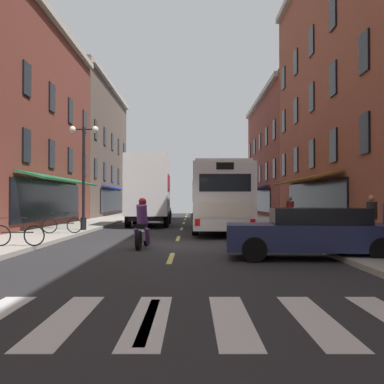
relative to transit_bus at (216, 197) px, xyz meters
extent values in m
cube|color=#28282B|center=(-1.92, -8.27, -1.78)|extent=(34.80, 80.00, 0.10)
cube|color=#DBCC4C|center=(-1.92, -18.27, -1.73)|extent=(0.14, 2.40, 0.01)
cube|color=#DBCC4C|center=(-1.92, -11.77, -1.73)|extent=(0.14, 2.40, 0.01)
cube|color=#DBCC4C|center=(-1.92, -5.27, -1.73)|extent=(0.14, 2.40, 0.01)
cube|color=#DBCC4C|center=(-1.92, 1.23, -1.73)|extent=(0.14, 2.40, 0.01)
cube|color=#DBCC4C|center=(-1.92, 7.73, -1.73)|extent=(0.14, 2.40, 0.01)
cube|color=#DBCC4C|center=(-1.92, 14.23, -1.73)|extent=(0.14, 2.40, 0.01)
cube|color=#DBCC4C|center=(-1.92, 20.73, -1.73)|extent=(0.14, 2.40, 0.01)
cube|color=#DBCC4C|center=(-1.92, 27.23, -1.73)|extent=(0.14, 2.40, 0.01)
cube|color=silver|center=(-3.02, -18.27, -1.73)|extent=(0.50, 2.80, 0.01)
cube|color=silver|center=(-1.92, -18.27, -1.73)|extent=(0.50, 2.80, 0.01)
cube|color=silver|center=(-0.82, -18.27, -1.73)|extent=(0.50, 2.80, 0.01)
cube|color=silver|center=(0.28, -18.27, -1.73)|extent=(0.50, 2.80, 0.01)
cube|color=#A39E93|center=(-7.82, -8.27, -1.66)|extent=(3.00, 80.00, 0.14)
cube|color=#A39E93|center=(3.98, -8.27, -1.66)|extent=(3.00, 80.00, 0.14)
cube|color=#B2AD9E|center=(-9.22, 1.73, 10.23)|extent=(0.44, 19.40, 0.40)
cube|color=black|center=(-9.28, 1.73, -0.18)|extent=(0.10, 12.00, 2.10)
cube|color=#1E6638|center=(-8.57, 1.73, 1.02)|extent=(1.38, 11.20, 0.44)
cube|color=black|center=(-9.28, -2.27, 2.47)|extent=(0.10, 1.00, 1.60)
cube|color=black|center=(-9.28, 1.73, 2.47)|extent=(0.10, 1.00, 1.60)
cube|color=black|center=(-9.28, 5.73, 2.47)|extent=(0.10, 1.00, 1.60)
cube|color=black|center=(-9.28, 9.73, 2.47)|extent=(0.10, 1.00, 1.60)
cube|color=black|center=(-9.28, -2.27, 5.67)|extent=(0.10, 1.00, 1.60)
cube|color=black|center=(-9.28, 1.73, 5.67)|extent=(0.10, 1.00, 1.60)
cube|color=black|center=(-9.28, 5.73, 5.67)|extent=(0.10, 1.00, 1.60)
cube|color=black|center=(-9.28, 9.73, 5.67)|extent=(0.10, 1.00, 1.60)
cube|color=brown|center=(-13.32, 21.73, 4.79)|extent=(8.00, 19.90, 13.05)
cube|color=#B2AD9E|center=(-9.22, 21.73, 10.96)|extent=(0.44, 19.40, 0.40)
cube|color=black|center=(-9.28, 21.73, -0.18)|extent=(0.10, 12.00, 2.10)
cube|color=navy|center=(-8.57, 21.73, 1.02)|extent=(1.38, 11.20, 0.44)
cube|color=black|center=(-9.28, 13.73, 2.47)|extent=(0.10, 1.00, 1.60)
cube|color=black|center=(-9.28, 17.73, 2.47)|extent=(0.10, 1.00, 1.60)
cube|color=black|center=(-9.28, 21.73, 2.47)|extent=(0.10, 1.00, 1.60)
cube|color=black|center=(-9.28, 25.73, 2.47)|extent=(0.10, 1.00, 1.60)
cube|color=black|center=(-9.28, 29.73, 2.47)|extent=(0.10, 1.00, 1.60)
cube|color=black|center=(-9.28, 13.73, 5.67)|extent=(0.10, 1.00, 1.60)
cube|color=black|center=(-9.28, 17.73, 5.67)|extent=(0.10, 1.00, 1.60)
cube|color=black|center=(-9.28, 21.73, 5.67)|extent=(0.10, 1.00, 1.60)
cube|color=black|center=(-9.28, 25.73, 5.67)|extent=(0.10, 1.00, 1.60)
cube|color=black|center=(-9.28, 29.73, 5.67)|extent=(0.10, 1.00, 1.60)
cube|color=brown|center=(9.48, 1.73, 6.20)|extent=(8.00, 19.90, 15.87)
cube|color=black|center=(5.44, 1.73, -0.18)|extent=(0.10, 12.00, 2.10)
cube|color=brown|center=(4.73, 1.73, 1.02)|extent=(1.38, 11.20, 0.44)
cube|color=black|center=(5.44, -6.27, 2.47)|extent=(0.10, 1.00, 1.60)
cube|color=black|center=(5.44, -2.27, 2.47)|extent=(0.10, 1.00, 1.60)
cube|color=black|center=(5.44, 1.73, 2.47)|extent=(0.10, 1.00, 1.60)
cube|color=black|center=(5.44, 5.73, 2.47)|extent=(0.10, 1.00, 1.60)
cube|color=black|center=(5.44, 9.73, 2.47)|extent=(0.10, 1.00, 1.60)
cube|color=black|center=(5.44, -6.27, 5.67)|extent=(0.10, 1.00, 1.60)
cube|color=black|center=(5.44, -2.27, 5.67)|extent=(0.10, 1.00, 1.60)
cube|color=black|center=(5.44, 1.73, 5.67)|extent=(0.10, 1.00, 1.60)
cube|color=black|center=(5.44, 5.73, 5.67)|extent=(0.10, 1.00, 1.60)
cube|color=black|center=(5.44, 9.73, 5.67)|extent=(0.10, 1.00, 1.60)
cube|color=black|center=(5.44, -2.27, 8.87)|extent=(0.10, 1.00, 1.60)
cube|color=black|center=(5.44, 1.73, 8.87)|extent=(0.10, 1.00, 1.60)
cube|color=black|center=(5.44, 5.73, 8.87)|extent=(0.10, 1.00, 1.60)
cube|color=black|center=(5.44, 9.73, 8.87)|extent=(0.10, 1.00, 1.60)
cube|color=brown|center=(9.48, 21.73, 4.25)|extent=(8.00, 19.90, 11.95)
cube|color=#B2AD9E|center=(5.38, 21.73, 9.87)|extent=(0.44, 19.40, 0.40)
cube|color=black|center=(5.44, 21.73, -0.18)|extent=(0.10, 12.00, 2.10)
cube|color=navy|center=(4.73, 21.73, 1.02)|extent=(1.38, 11.20, 0.44)
cube|color=black|center=(5.44, 13.73, 2.47)|extent=(0.10, 1.00, 1.60)
cube|color=black|center=(5.44, 17.73, 2.47)|extent=(0.10, 1.00, 1.60)
cube|color=black|center=(5.44, 21.73, 2.47)|extent=(0.10, 1.00, 1.60)
cube|color=black|center=(5.44, 25.73, 2.47)|extent=(0.10, 1.00, 1.60)
cube|color=black|center=(5.44, 29.73, 2.47)|extent=(0.10, 1.00, 1.60)
cube|color=black|center=(5.44, 13.73, 5.67)|extent=(0.10, 1.00, 1.60)
cube|color=black|center=(5.44, 17.73, 5.67)|extent=(0.10, 1.00, 1.60)
cube|color=black|center=(5.44, 21.73, 5.67)|extent=(0.10, 1.00, 1.60)
cube|color=black|center=(5.44, 25.73, 5.67)|extent=(0.10, 1.00, 1.60)
cube|color=black|center=(5.44, 29.73, 5.67)|extent=(0.10, 1.00, 1.60)
cube|color=white|center=(0.00, -0.06, 0.02)|extent=(2.63, 12.07, 2.81)
cube|color=silver|center=(0.00, -0.06, 1.49)|extent=(2.42, 10.87, 0.16)
cube|color=black|center=(0.00, 0.24, 0.23)|extent=(2.65, 9.67, 0.96)
cube|color=#19723F|center=(0.00, -0.06, -1.13)|extent=(2.65, 11.67, 0.36)
cube|color=black|center=(0.04, 5.93, 0.23)|extent=(2.25, 0.13, 1.10)
cube|color=black|center=(-0.04, -6.04, 0.54)|extent=(2.05, 0.13, 0.70)
cube|color=silver|center=(-0.04, -6.05, -0.53)|extent=(2.15, 0.11, 0.64)
cube|color=black|center=(-0.04, -6.05, 1.21)|extent=(0.70, 0.10, 0.28)
cube|color=red|center=(-1.13, -6.06, -1.03)|extent=(0.20, 0.08, 0.28)
cube|color=red|center=(1.06, -6.07, -1.03)|extent=(0.20, 0.08, 0.28)
cylinder|color=black|center=(-1.15, 3.98, -1.23)|extent=(0.31, 1.00, 1.00)
cylinder|color=black|center=(1.20, 3.96, -1.23)|extent=(0.31, 1.00, 1.00)
cylinder|color=black|center=(-1.20, -3.58, -1.23)|extent=(0.31, 1.00, 1.00)
cylinder|color=black|center=(1.15, -3.59, -1.23)|extent=(0.31, 1.00, 1.00)
cube|color=black|center=(-4.00, 6.38, -0.18)|extent=(2.34, 2.37, 2.40)
cube|color=black|center=(-4.02, 7.51, 0.67)|extent=(2.00, 0.13, 0.80)
cube|color=silver|center=(-3.94, 2.94, 0.71)|extent=(2.47, 4.58, 3.47)
cube|color=maroon|center=(-2.72, 2.96, 0.88)|extent=(0.10, 2.73, 0.90)
cube|color=black|center=(-3.96, 4.11, -1.18)|extent=(2.01, 6.51, 0.24)
cylinder|color=black|center=(-5.10, 6.16, -1.28)|extent=(0.29, 0.90, 0.90)
cylinder|color=black|center=(-2.90, 6.20, -1.28)|extent=(0.29, 0.90, 0.90)
cylinder|color=black|center=(-5.03, 2.24, -1.28)|extent=(0.29, 0.90, 0.90)
cylinder|color=black|center=(-2.83, 2.28, -1.28)|extent=(0.29, 0.90, 0.90)
cube|color=navy|center=(1.87, -11.91, -1.15)|extent=(4.68, 2.14, 0.69)
cube|color=black|center=(2.05, -11.92, -0.60)|extent=(2.58, 1.83, 0.47)
cylinder|color=black|center=(0.24, -12.64, -1.41)|extent=(0.65, 0.27, 0.64)
cylinder|color=black|center=(0.36, -10.94, -1.41)|extent=(0.65, 0.27, 0.64)
cylinder|color=black|center=(3.38, -12.88, -1.41)|extent=(0.65, 0.27, 0.64)
cylinder|color=black|center=(3.51, -11.18, -1.41)|extent=(0.65, 0.27, 0.64)
cube|color=#144723|center=(-4.15, 15.23, -1.14)|extent=(1.83, 4.52, 0.71)
cube|color=black|center=(-4.15, 15.05, -0.55)|extent=(1.66, 2.44, 0.52)
cube|color=red|center=(-4.88, 13.00, -0.88)|extent=(0.20, 0.06, 0.14)
cube|color=red|center=(-3.44, 13.00, -0.88)|extent=(0.20, 0.06, 0.14)
cylinder|color=black|center=(-4.99, 16.79, -1.41)|extent=(0.22, 0.64, 0.64)
cylinder|color=black|center=(-3.29, 16.78, -1.41)|extent=(0.22, 0.64, 0.64)
cylinder|color=black|center=(-5.01, 13.68, -1.41)|extent=(0.22, 0.64, 0.64)
cylinder|color=black|center=(-3.31, 13.67, -1.41)|extent=(0.22, 0.64, 0.64)
cylinder|color=black|center=(-2.93, -8.38, -1.42)|extent=(0.14, 0.63, 0.62)
cylinder|color=black|center=(-3.03, -9.83, -1.42)|extent=(0.16, 0.63, 0.62)
cylinder|color=#B2B2B7|center=(-2.94, -8.50, -1.12)|extent=(0.09, 0.33, 0.68)
ellipsoid|color=navy|center=(-2.97, -8.92, -0.92)|extent=(0.36, 0.58, 0.28)
cube|color=black|center=(-2.99, -9.32, -0.99)|extent=(0.30, 0.58, 0.12)
cube|color=#B2B2B7|center=(-2.98, -9.10, -1.33)|extent=(0.27, 0.42, 0.30)
cylinder|color=#B2B2B7|center=(-2.94, -8.60, -0.71)|extent=(0.62, 0.08, 0.04)
cylinder|color=#66387F|center=(-2.99, -9.25, -0.60)|extent=(0.37, 0.48, 0.66)
sphere|color=maroon|center=(-2.98, -9.14, -0.20)|extent=(0.26, 0.26, 0.26)
cylinder|color=#66387F|center=(-3.17, -9.21, -1.33)|extent=(0.16, 0.37, 0.56)
cylinder|color=#66387F|center=(-2.81, -9.24, -1.33)|extent=(0.16, 0.37, 0.56)
torus|color=black|center=(-7.53, -4.30, -1.26)|extent=(0.66, 0.18, 0.66)
torus|color=black|center=(-6.50, -4.08, -1.26)|extent=(0.66, 0.18, 0.66)
cylinder|color=black|center=(-7.02, -4.19, -1.16)|extent=(0.98, 0.24, 0.04)
cylinder|color=black|center=(-6.84, -4.15, -0.98)|extent=(0.14, 0.06, 0.50)
cube|color=black|center=(-6.82, -4.15, -0.71)|extent=(0.22, 0.16, 0.06)
cylinder|color=black|center=(-7.45, -4.28, -0.71)|extent=(0.13, 0.48, 0.03)
torus|color=black|center=(-6.30, -9.87, -1.26)|extent=(0.66, 0.06, 0.66)
cylinder|color=black|center=(-6.82, -9.88, -1.16)|extent=(1.00, 0.06, 0.04)
cylinder|color=black|center=(-6.64, -9.88, -0.98)|extent=(0.14, 0.04, 0.50)
cube|color=black|center=(-6.62, -9.88, -0.71)|extent=(0.20, 0.12, 0.06)
cylinder|color=black|center=(-7.27, -9.89, -0.71)|extent=(0.04, 0.48, 0.03)
cylinder|color=#4C4C51|center=(3.40, -1.99, -1.20)|extent=(0.28, 0.28, 0.79)
cylinder|color=maroon|center=(3.40, -1.99, -0.50)|extent=(0.36, 0.36, 0.61)
sphere|color=gray|center=(3.40, -1.99, -0.07)|extent=(0.21, 0.21, 0.21)
cylinder|color=#B29947|center=(4.80, -8.57, -1.20)|extent=(0.28, 0.28, 0.78)
cylinder|color=black|center=(4.80, -8.57, -0.50)|extent=(0.36, 0.36, 0.61)
sphere|color=#CD7B55|center=(4.80, -8.57, -0.07)|extent=(0.21, 0.21, 0.21)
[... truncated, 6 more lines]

